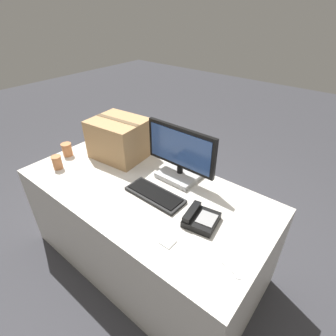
{
  "coord_description": "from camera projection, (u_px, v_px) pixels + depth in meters",
  "views": [
    {
      "loc": [
        1.05,
        -1.01,
        1.85
      ],
      "look_at": [
        0.12,
        0.13,
        0.89
      ],
      "focal_mm": 28.0,
      "sensor_mm": 36.0,
      "label": 1
    }
  ],
  "objects": [
    {
      "name": "paper_cup_left",
      "position": [
        67.0,
        149.0,
        2.17
      ],
      "size": [
        0.08,
        0.08,
        0.11
      ],
      "color": "#BC7547",
      "rests_on": "office_desk"
    },
    {
      "name": "paper_cup_right",
      "position": [
        57.0,
        162.0,
        2.0
      ],
      "size": [
        0.08,
        0.08,
        0.11
      ],
      "color": "#BC7547",
      "rests_on": "office_desk"
    },
    {
      "name": "spoon",
      "position": [
        233.0,
        272.0,
        1.26
      ],
      "size": [
        0.15,
        0.05,
        0.0
      ],
      "rotation": [
        0.0,
        0.0,
        6.05
      ],
      "color": "silver",
      "rests_on": "office_desk"
    },
    {
      "name": "sticky_note_pad",
      "position": [
        168.0,
        242.0,
        1.41
      ],
      "size": [
        0.07,
        0.07,
        0.01
      ],
      "color": "silver",
      "rests_on": "office_desk"
    },
    {
      "name": "desk_phone",
      "position": [
        200.0,
        219.0,
        1.53
      ],
      "size": [
        0.21,
        0.22,
        0.07
      ],
      "rotation": [
        0.0,
        0.0,
        0.17
      ],
      "color": "black",
      "rests_on": "office_desk"
    },
    {
      "name": "cardboard_box",
      "position": [
        119.0,
        138.0,
        2.11
      ],
      "size": [
        0.45,
        0.39,
        0.32
      ],
      "rotation": [
        0.0,
        0.0,
        0.1
      ],
      "color": "tan",
      "rests_on": "office_desk"
    },
    {
      "name": "monitor",
      "position": [
        180.0,
        157.0,
        1.84
      ],
      "size": [
        0.55,
        0.25,
        0.39
      ],
      "color": "#B7B7B7",
      "rests_on": "office_desk"
    },
    {
      "name": "ground_plane",
      "position": [
        147.0,
        257.0,
        2.23
      ],
      "size": [
        12.0,
        12.0,
        0.0
      ],
      "primitive_type": "plane",
      "color": "#38383D"
    },
    {
      "name": "office_desk",
      "position": [
        145.0,
        226.0,
        2.02
      ],
      "size": [
        1.8,
        0.9,
        0.74
      ],
      "color": "beige",
      "rests_on": "ground_plane"
    },
    {
      "name": "keyboard",
      "position": [
        155.0,
        195.0,
        1.74
      ],
      "size": [
        0.42,
        0.17,
        0.03
      ],
      "rotation": [
        0.0,
        0.0,
        -0.01
      ],
      "color": "black",
      "rests_on": "office_desk"
    }
  ]
}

